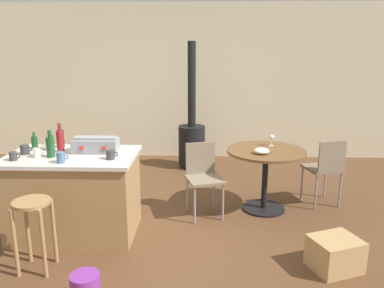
{
  "coord_description": "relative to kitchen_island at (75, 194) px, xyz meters",
  "views": [
    {
      "loc": [
        0.6,
        -4.03,
        2.0
      ],
      "look_at": [
        0.45,
        0.21,
        0.91
      ],
      "focal_mm": 36.39,
      "sensor_mm": 36.0,
      "label": 1
    }
  ],
  "objects": [
    {
      "name": "cup_0",
      "position": [
        -0.0,
        -0.28,
        0.49
      ],
      "size": [
        0.12,
        0.08,
        0.11
      ],
      "color": "#4C7099",
      "rests_on": "kitchen_island"
    },
    {
      "name": "ground_plane",
      "position": [
        0.8,
        0.18,
        -0.45
      ],
      "size": [
        8.8,
        8.8,
        0.0
      ],
      "primitive_type": "plane",
      "color": "brown"
    },
    {
      "name": "cup_2",
      "position": [
        -0.5,
        -0.22,
        0.48
      ],
      "size": [
        0.11,
        0.08,
        0.09
      ],
      "color": "#383838",
      "rests_on": "kitchen_island"
    },
    {
      "name": "kitchen_island",
      "position": [
        0.0,
        0.0,
        0.0
      ],
      "size": [
        1.34,
        0.85,
        0.89
      ],
      "color": "#A37A4C",
      "rests_on": "ground_plane"
    },
    {
      "name": "bottle_3",
      "position": [
        -0.22,
        0.31,
        0.54
      ],
      "size": [
        0.08,
        0.08,
        0.27
      ],
      "color": "black",
      "rests_on": "kitchen_island"
    },
    {
      "name": "bottle_4",
      "position": [
        -0.29,
        0.22,
        0.52
      ],
      "size": [
        0.06,
        0.06,
        0.21
      ],
      "color": "#194C23",
      "rests_on": "kitchen_island"
    },
    {
      "name": "toolbox",
      "position": [
        0.23,
        0.11,
        0.52
      ],
      "size": [
        0.47,
        0.23,
        0.17
      ],
      "color": "gray",
      "rests_on": "kitchen_island"
    },
    {
      "name": "serving_bowl",
      "position": [
        2.05,
        0.53,
        0.36
      ],
      "size": [
        0.18,
        0.18,
        0.07
      ],
      "primitive_type": "ellipsoid",
      "color": "white",
      "rests_on": "dining_table"
    },
    {
      "name": "folding_chair_far",
      "position": [
        1.37,
        0.54,
        0.07
      ],
      "size": [
        0.5,
        0.5,
        0.86
      ],
      "color": "#7F705B",
      "rests_on": "ground_plane"
    },
    {
      "name": "back_wall",
      "position": [
        0.8,
        3.11,
        0.9
      ],
      "size": [
        8.0,
        0.1,
        2.7
      ],
      "primitive_type": "cube",
      "color": "beige",
      "rests_on": "ground_plane"
    },
    {
      "name": "cup_1",
      "position": [
        -0.31,
        -0.1,
        0.49
      ],
      "size": [
        0.11,
        0.07,
        0.09
      ],
      "color": "white",
      "rests_on": "kitchen_island"
    },
    {
      "name": "wood_stove",
      "position": [
        1.17,
        2.4,
        0.06
      ],
      "size": [
        0.44,
        0.45,
        2.06
      ],
      "color": "black",
      "rests_on": "ground_plane"
    },
    {
      "name": "bottle_2",
      "position": [
        -0.48,
        0.23,
        0.51
      ],
      "size": [
        0.07,
        0.07,
        0.19
      ],
      "color": "#194C23",
      "rests_on": "kitchen_island"
    },
    {
      "name": "bottle_0",
      "position": [
        -0.15,
        0.11,
        0.56
      ],
      "size": [
        0.07,
        0.07,
        0.31
      ],
      "color": "maroon",
      "rests_on": "kitchen_island"
    },
    {
      "name": "dining_table",
      "position": [
        2.13,
        0.7,
        0.14
      ],
      "size": [
        0.95,
        0.95,
        0.77
      ],
      "color": "black",
      "rests_on": "ground_plane"
    },
    {
      "name": "bottle_1",
      "position": [
        -0.18,
        -0.09,
        0.55
      ],
      "size": [
        0.08,
        0.08,
        0.28
      ],
      "color": "#194C23",
      "rests_on": "kitchen_island"
    },
    {
      "name": "folding_chair_near",
      "position": [
        2.9,
        0.84,
        0.08
      ],
      "size": [
        0.49,
        0.49,
        0.87
      ],
      "color": "#7F705B",
      "rests_on": "ground_plane"
    },
    {
      "name": "wooden_stool",
      "position": [
        -0.13,
        -0.72,
        0.04
      ],
      "size": [
        0.33,
        0.33,
        0.67
      ],
      "color": "#A37A4C",
      "rests_on": "ground_plane"
    },
    {
      "name": "cup_3",
      "position": [
        0.45,
        -0.15,
        0.49
      ],
      "size": [
        0.12,
        0.09,
        0.09
      ],
      "color": "#383838",
      "rests_on": "kitchen_island"
    },
    {
      "name": "cardboard_box",
      "position": [
        2.59,
        -0.62,
        -0.3
      ],
      "size": [
        0.52,
        0.48,
        0.3
      ],
      "primitive_type": "cube",
      "rotation": [
        0.0,
        0.0,
        0.38
      ],
      "color": "tan",
      "rests_on": "ground_plane"
    },
    {
      "name": "cup_4",
      "position": [
        -0.49,
        0.01,
        0.49
      ],
      "size": [
        0.13,
        0.09,
        0.1
      ],
      "color": "#383838",
      "rests_on": "kitchen_island"
    },
    {
      "name": "wine_glass",
      "position": [
        2.22,
        0.9,
        0.43
      ],
      "size": [
        0.07,
        0.07,
        0.14
      ],
      "color": "silver",
      "rests_on": "dining_table"
    }
  ]
}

